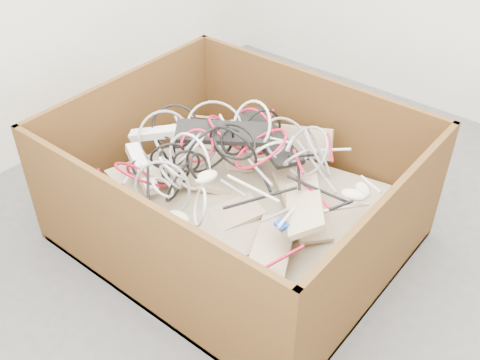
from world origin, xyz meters
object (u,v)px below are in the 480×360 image
Objects in this scene: power_strip_left at (159,133)px; vga_plug at (282,225)px; cardboard_box at (234,209)px; power_strip_right at (142,168)px.

vga_plug is at bearing -34.72° from power_strip_left.
cardboard_box is 0.43m from power_strip_right.
cardboard_box reaches higher than power_strip_left.
power_strip_left is 0.77m from vga_plug.
power_strip_left is at bearing -176.95° from cardboard_box.
vga_plug is (0.76, -0.12, -0.04)m from power_strip_left.
vga_plug is at bearing 32.20° from power_strip_right.
power_strip_left is 0.21m from power_strip_right.
power_strip_right reaches higher than vga_plug.
power_strip_right is at bearing -92.47° from power_strip_left.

